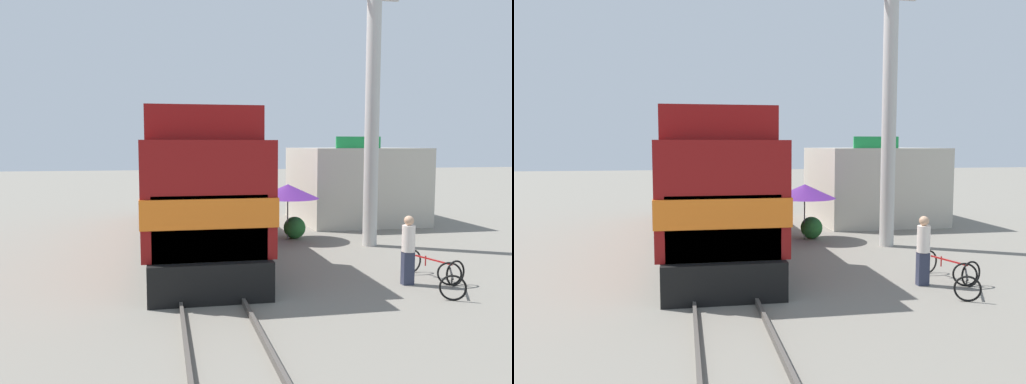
% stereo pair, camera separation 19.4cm
% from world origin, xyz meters
% --- Properties ---
extents(ground_plane, '(120.00, 120.00, 0.00)m').
position_xyz_m(ground_plane, '(0.00, 0.00, 0.00)').
color(ground_plane, slate).
extents(rail_near, '(0.08, 33.32, 0.15)m').
position_xyz_m(rail_near, '(-0.72, 0.00, 0.07)').
color(rail_near, '#4C4742').
rests_on(rail_near, ground_plane).
extents(rail_far, '(0.08, 33.32, 0.15)m').
position_xyz_m(rail_far, '(0.72, 0.00, 0.07)').
color(rail_far, '#4C4742').
rests_on(rail_far, ground_plane).
extents(locomotive, '(3.23, 15.71, 4.69)m').
position_xyz_m(locomotive, '(0.00, 2.57, 2.03)').
color(locomotive, black).
rests_on(locomotive, ground_plane).
extents(utility_pole, '(1.80, 0.51, 10.04)m').
position_xyz_m(utility_pole, '(6.39, 1.07, 5.06)').
color(utility_pole, '#B2B2AD').
rests_on(utility_pole, ground_plane).
extents(vendor_umbrella, '(2.42, 2.42, 2.18)m').
position_xyz_m(vendor_umbrella, '(3.71, 2.77, 1.90)').
color(vendor_umbrella, '#4C4C4C').
rests_on(vendor_umbrella, ground_plane).
extents(billboard_sign, '(2.04, 0.12, 4.06)m').
position_xyz_m(billboard_sign, '(7.36, 4.66, 3.03)').
color(billboard_sign, '#595959').
rests_on(billboard_sign, ground_plane).
extents(shrub_cluster, '(0.87, 0.87, 0.87)m').
position_xyz_m(shrub_cluster, '(4.04, 2.92, 0.43)').
color(shrub_cluster, '#236028').
rests_on(shrub_cluster, ground_plane).
extents(person_bystander, '(0.34, 0.34, 1.84)m').
position_xyz_m(person_bystander, '(5.26, -3.99, 1.01)').
color(person_bystander, '#2D3347').
rests_on(person_bystander, ground_plane).
extents(bicycle, '(1.12, 1.70, 0.68)m').
position_xyz_m(bicycle, '(6.20, -3.62, 0.35)').
color(bicycle, black).
rests_on(bicycle, ground_plane).
extents(bicycle_spare, '(1.23, 1.55, 0.63)m').
position_xyz_m(bicycle_spare, '(5.96, -4.88, 0.32)').
color(bicycle_spare, black).
rests_on(bicycle_spare, ground_plane).
extents(building_block_distant, '(5.46, 5.45, 3.55)m').
position_xyz_m(building_block_distant, '(8.10, 6.96, 1.78)').
color(building_block_distant, '#B7B2A3').
rests_on(building_block_distant, ground_plane).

